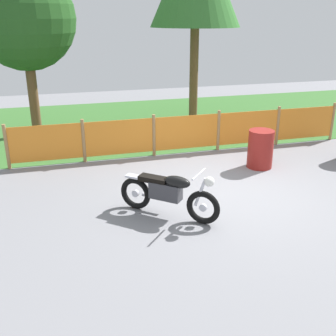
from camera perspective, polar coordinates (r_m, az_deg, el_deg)
name	(u,v)px	position (r m, az deg, el deg)	size (l,w,h in m)	color
ground	(226,192)	(8.23, 8.15, -3.33)	(24.00, 24.00, 0.02)	gray
grass_verge	(155,121)	(13.58, -1.90, 6.65)	(24.00, 6.82, 0.01)	#386B2D
barrier_fence	(187,132)	(10.28, 2.67, 5.05)	(8.67, 0.08, 1.05)	#997547
tree_leftmost	(24,19)	(12.27, -19.61, 19.16)	(2.78, 2.78, 4.62)	brown
motorcycle_lead	(169,193)	(7.01, 0.10, -3.54)	(1.49, 1.35, 0.90)	black
oil_drum	(260,149)	(9.53, 12.90, 2.63)	(0.58, 0.58, 0.88)	maroon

